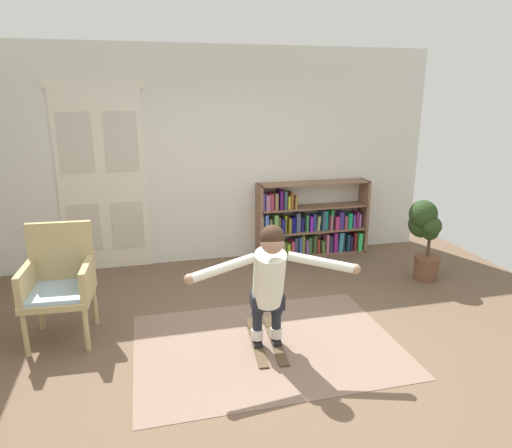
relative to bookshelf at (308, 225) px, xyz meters
name	(u,v)px	position (x,y,z in m)	size (l,w,h in m)	color
ground_plane	(274,349)	(-1.21, -2.39, -0.44)	(7.20, 7.20, 0.00)	brown
back_wall	(222,157)	(-1.21, 0.21, 1.01)	(6.00, 0.10, 2.90)	silver
double_door	(102,178)	(-2.80, 0.15, 0.79)	(1.22, 0.05, 2.45)	silver
rug	(267,345)	(-1.26, -2.30, -0.44)	(2.44, 1.76, 0.01)	#856B5B
bookshelf	(308,225)	(0.00, 0.00, 0.00)	(1.64, 0.30, 1.07)	#825F47
wicker_chair	(59,280)	(-3.12, -1.64, 0.14)	(0.63, 0.63, 1.10)	tan
potted_plant	(425,232)	(1.07, -1.24, 0.18)	(0.46, 0.47, 1.04)	brown
skis_pair	(266,341)	(-1.26, -2.27, -0.42)	(0.34, 0.83, 0.07)	brown
person_skier	(270,277)	(-1.27, -2.42, 0.30)	(1.48, 0.58, 1.17)	white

